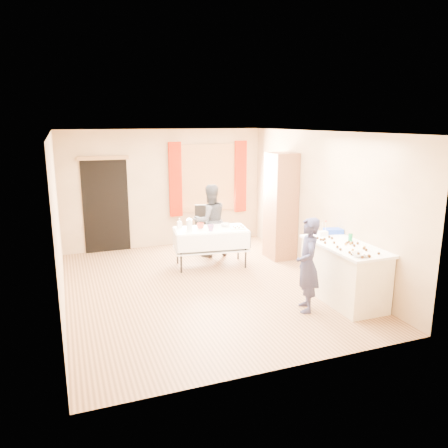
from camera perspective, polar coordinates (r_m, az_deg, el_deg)
name	(u,v)px	position (r m, az deg, el deg)	size (l,w,h in m)	color
floor	(204,287)	(7.58, -2.66, -8.21)	(4.50, 5.50, 0.02)	#9E7047
ceiling	(202,131)	(7.05, -2.89, 12.00)	(4.50, 5.50, 0.02)	white
wall_back	(165,189)	(9.83, -7.71, 4.60)	(4.50, 0.02, 2.60)	tan
wall_front	(282,262)	(4.73, 7.54, -4.91)	(4.50, 0.02, 2.60)	tan
wall_left	(57,223)	(6.88, -21.00, 0.07)	(0.02, 5.50, 2.60)	tan
wall_right	(321,204)	(8.16, 12.53, 2.63)	(0.02, 5.50, 2.60)	tan
window_frame	(208,178)	(10.03, -2.09, 6.04)	(1.32, 0.06, 1.52)	olive
window_pane	(208,178)	(10.01, -2.07, 6.03)	(1.20, 0.02, 1.40)	white
curtain_left	(175,180)	(9.76, -6.37, 5.77)	(0.28, 0.06, 1.65)	#A61600
curtain_right	(240,177)	(10.25, 2.16, 6.20)	(0.28, 0.06, 1.65)	#A61600
doorway	(106,206)	(9.65, -15.16, 2.29)	(0.95, 0.04, 2.00)	black
door_lintel	(103,158)	(9.48, -15.52, 8.31)	(1.05, 0.06, 0.08)	olive
cabinet	(281,206)	(8.95, 7.41, 2.31)	(0.50, 0.60, 2.16)	brown
counter	(344,272)	(7.14, 15.34, -6.12)	(0.73, 1.53, 0.91)	#F5E9C7
party_table	(211,244)	(8.48, -1.72, -2.59)	(1.49, 0.90, 0.75)	black
chair	(204,237)	(9.59, -2.58, -1.67)	(0.50, 0.50, 0.97)	black
girl	(308,265)	(6.55, 10.87, -5.27)	(0.50, 0.60, 1.42)	#212141
woman	(210,221)	(9.05, -1.81, 0.45)	(0.75, 0.60, 1.51)	black
soda_can	(350,237)	(7.20, 16.18, -1.69)	(0.07, 0.07, 0.12)	#158441
mixing_bowl	(359,255)	(6.44, 17.23, -3.85)	(0.28, 0.28, 0.05)	white
foam_block	(323,234)	(7.42, 12.77, -1.22)	(0.15, 0.10, 0.08)	white
blue_basket	(333,231)	(7.63, 14.09, -0.89)	(0.30, 0.20, 0.08)	blue
pitcher	(189,226)	(8.19, -4.53, -0.21)	(0.11, 0.11, 0.22)	silver
cup_red	(200,226)	(8.41, -3.11, -0.23)	(0.15, 0.15, 0.11)	#BD3C22
cup_rainbow	(211,228)	(8.21, -1.75, -0.52)	(0.14, 0.14, 0.12)	red
small_bowl	(225,225)	(8.56, 0.19, -0.12)	(0.22, 0.22, 0.06)	white
pastry_tray	(238,228)	(8.40, 1.86, -0.53)	(0.28, 0.20, 0.02)	white
bottle	(179,223)	(8.48, -5.84, 0.13)	(0.09, 0.09, 0.19)	white
cake_balls	(347,246)	(6.84, 15.81, -2.81)	(0.50, 1.14, 0.04)	#3F2314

